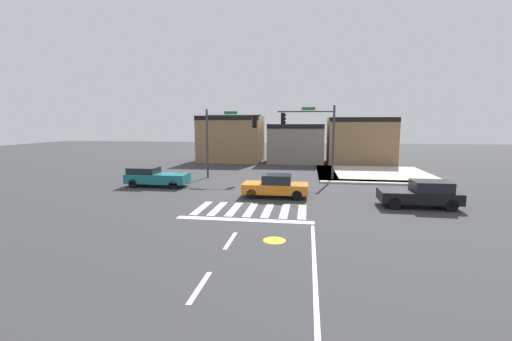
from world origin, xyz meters
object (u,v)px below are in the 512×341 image
object	(u,v)px
traffic_signal_northeast	(312,129)
car_orange	(276,186)
car_black	(422,194)
car_teal	(155,177)
traffic_signal_northwest	(227,132)

from	to	relation	value
traffic_signal_northeast	car_orange	distance (m)	8.18
car_black	car_orange	xyz separation A→B (m)	(-8.32, 1.40, -0.04)
car_black	car_orange	distance (m)	8.44
car_orange	car_teal	bearing A→B (deg)	-14.69
traffic_signal_northeast	car_orange	world-z (taller)	traffic_signal_northeast
traffic_signal_northeast	car_orange	xyz separation A→B (m)	(-2.28, -7.06, -3.45)
car_teal	car_orange	xyz separation A→B (m)	(9.24, -2.42, -0.01)
traffic_signal_northwest	car_orange	size ratio (longest dim) A/B	1.42
traffic_signal_northeast	traffic_signal_northwest	xyz separation A→B (m)	(-7.04, -0.07, -0.19)
traffic_signal_northeast	car_black	world-z (taller)	traffic_signal_northeast
traffic_signal_northwest	car_teal	size ratio (longest dim) A/B	1.29
traffic_signal_northwest	car_black	xyz separation A→B (m)	(13.08, -8.39, -3.22)
car_black	car_teal	bearing A→B (deg)	-12.28
car_orange	traffic_signal_northwest	bearing A→B (deg)	-55.76
traffic_signal_northwest	car_black	size ratio (longest dim) A/B	1.38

